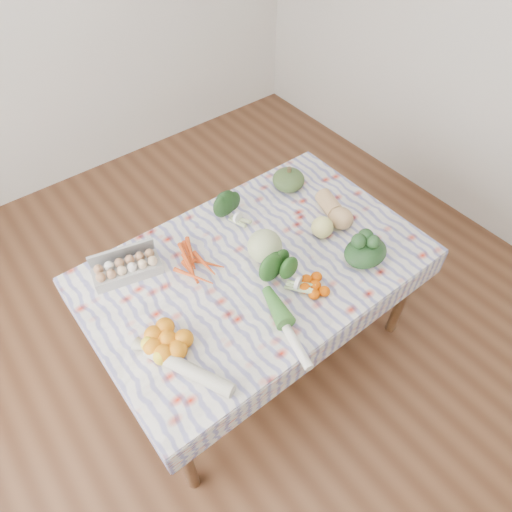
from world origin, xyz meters
The scene contains 16 objects.
ground centered at (0.00, 0.00, 0.00)m, with size 4.50×4.50×0.00m, color #53301C.
dining_table centered at (0.00, 0.00, 0.68)m, with size 1.60×1.00×0.75m.
tablecloth centered at (0.00, 0.00, 0.76)m, with size 1.66×1.06×0.01m, color silver.
egg_carton centered at (-0.53, 0.32, 0.80)m, with size 0.32×0.13×0.09m, color #989894.
carrot_bunch centered at (-0.25, 0.17, 0.78)m, with size 0.24×0.22×0.04m, color #D34917.
kale_bunch centered at (0.09, 0.34, 0.84)m, with size 0.17×0.15×0.15m, color #183815.
kabocha_squash centered at (0.50, 0.34, 0.82)m, with size 0.18×0.18×0.12m, color #3E582A.
cabbage centered at (0.06, 0.00, 0.85)m, with size 0.17×0.17×0.17m, color #B2C283.
butternut_squash centered at (0.54, 0.00, 0.82)m, with size 0.12×0.27×0.12m, color tan.
orange_cluster centered at (-0.58, -0.13, 0.81)m, with size 0.27×0.27×0.09m, color orange.
broccoli centered at (0.03, -0.19, 0.83)m, with size 0.17×0.17×0.13m, color #21501A.
mandarin_cluster centered at (0.13, -0.29, 0.79)m, with size 0.18×0.18×0.05m, color #DF5300.
grapefruit centered at (0.39, -0.05, 0.82)m, with size 0.11×0.11×0.11m, color #F3ED80.
spinach_bag centered at (0.44, -0.31, 0.81)m, with size 0.23×0.19×0.10m, color #183618.
daikon centered at (-0.58, -0.30, 0.79)m, with size 0.06×0.06×0.43m, color beige.
leek centered at (-0.13, -0.39, 0.78)m, with size 0.05×0.05×0.41m, color white.
Camera 1 is at (-0.90, -1.15, 2.48)m, focal length 32.00 mm.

